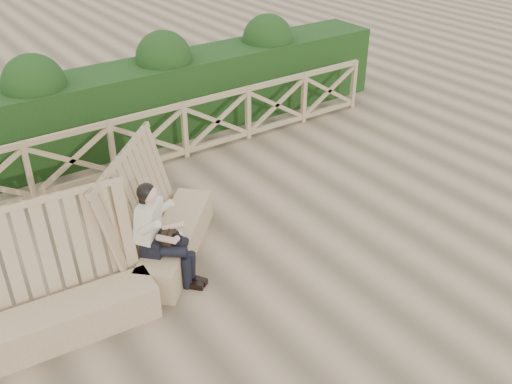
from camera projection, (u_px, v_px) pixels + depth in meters
ground at (263, 262)px, 8.05m from camera, size 60.00×60.00×0.00m
bench at (121, 264)px, 7.36m from camera, size 3.84×2.13×1.59m
woman at (159, 231)px, 7.33m from camera, size 0.80×0.88×1.47m
guardrail at (149, 139)px, 10.23m from camera, size 10.10×0.09×1.10m
hedge at (121, 108)px, 10.98m from camera, size 12.00×1.20×1.50m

